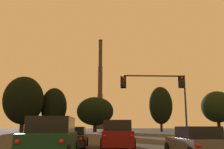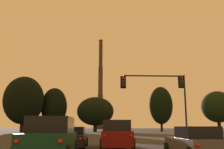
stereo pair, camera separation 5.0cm
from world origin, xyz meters
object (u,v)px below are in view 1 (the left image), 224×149
suv_left_lane_second (52,139)px  suv_center_lane_front (117,135)px  smokestack (100,93)px  sedan_left_lane_front (73,138)px  hatchback_right_lane_second (196,143)px  traffic_light_overhead_right (164,90)px

suv_left_lane_second → suv_center_lane_front: bearing=60.3°
smokestack → sedan_left_lane_front: bearing=-90.9°
hatchback_right_lane_second → sedan_left_lane_front: size_ratio=0.88×
suv_left_lane_second → hatchback_right_lane_second: bearing=3.5°
smokestack → hatchback_right_lane_second: bearing=-88.7°
suv_center_lane_front → sedan_left_lane_front: bearing=165.3°
sedan_left_lane_front → traffic_light_overhead_right: (8.23, 6.49, 4.37)m
suv_left_lane_second → traffic_light_overhead_right: traffic_light_overhead_right is taller
sedan_left_lane_front → suv_left_lane_second: bearing=-92.4°
traffic_light_overhead_right → smokestack: (-5.75, 155.35, 19.66)m
traffic_light_overhead_right → smokestack: bearing=92.1°
smokestack → suv_center_lane_front: bearing=-89.8°
hatchback_right_lane_second → sedan_left_lane_front: 9.04m
hatchback_right_lane_second → traffic_light_overhead_right: (1.80, 12.85, 4.37)m
suv_center_lane_front → hatchback_right_lane_second: bearing=-55.8°
sedan_left_lane_front → suv_left_lane_second: 6.78m
traffic_light_overhead_right → suv_center_lane_front: bearing=-125.0°
sedan_left_lane_front → traffic_light_overhead_right: 11.35m
sedan_left_lane_front → traffic_light_overhead_right: size_ratio=0.71×
suv_left_lane_second → sedan_left_lane_front: bearing=87.4°
sedan_left_lane_front → suv_center_lane_front: (3.04, -0.92, 0.23)m
sedan_left_lane_front → suv_center_lane_front: 3.18m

